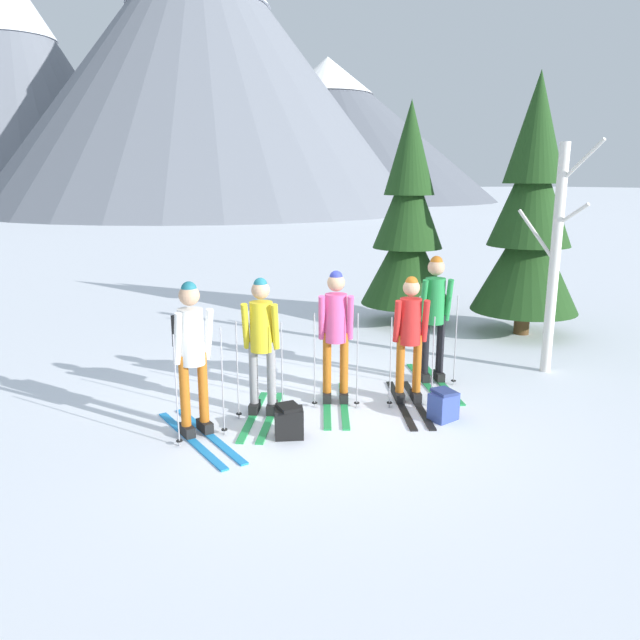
{
  "coord_description": "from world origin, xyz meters",
  "views": [
    {
      "loc": [
        -3.02,
        -6.52,
        2.84
      ],
      "look_at": [
        0.17,
        0.41,
        1.05
      ],
      "focal_mm": 33.49,
      "sensor_mm": 36.0,
      "label": 1
    }
  ],
  "objects_px": {
    "skier_in_green": "(434,311)",
    "backpack_on_snow_beside": "(289,422)",
    "pine_tree_mid": "(530,219)",
    "backpack_on_snow_front": "(443,405)",
    "pine_tree_near": "(408,225)",
    "skier_in_red": "(410,333)",
    "birch_tree_tall": "(555,257)",
    "skier_in_white": "(192,350)",
    "skier_in_pink": "(336,329)",
    "skier_in_yellow": "(262,338)"
  },
  "relations": [
    {
      "from": "skier_in_red",
      "to": "backpack_on_snow_beside",
      "type": "relative_size",
      "value": 4.48
    },
    {
      "from": "skier_in_pink",
      "to": "backpack_on_snow_front",
      "type": "distance_m",
      "value": 1.63
    },
    {
      "from": "skier_in_white",
      "to": "pine_tree_near",
      "type": "height_order",
      "value": "pine_tree_near"
    },
    {
      "from": "skier_in_pink",
      "to": "pine_tree_near",
      "type": "xyz_separation_m",
      "value": [
        3.23,
        3.37,
        0.99
      ]
    },
    {
      "from": "backpack_on_snow_front",
      "to": "backpack_on_snow_beside",
      "type": "bearing_deg",
      "value": 170.43
    },
    {
      "from": "skier_in_pink",
      "to": "birch_tree_tall",
      "type": "bearing_deg",
      "value": -2.81
    },
    {
      "from": "skier_in_yellow",
      "to": "backpack_on_snow_beside",
      "type": "relative_size",
      "value": 4.51
    },
    {
      "from": "skier_in_green",
      "to": "birch_tree_tall",
      "type": "relative_size",
      "value": 0.54
    },
    {
      "from": "skier_in_yellow",
      "to": "skier_in_red",
      "type": "xyz_separation_m",
      "value": [
        1.86,
        -0.41,
        -0.04
      ]
    },
    {
      "from": "skier_in_yellow",
      "to": "pine_tree_mid",
      "type": "height_order",
      "value": "pine_tree_mid"
    },
    {
      "from": "skier_in_pink",
      "to": "skier_in_red",
      "type": "height_order",
      "value": "skier_in_pink"
    },
    {
      "from": "skier_in_pink",
      "to": "backpack_on_snow_beside",
      "type": "height_order",
      "value": "skier_in_pink"
    },
    {
      "from": "skier_in_white",
      "to": "backpack_on_snow_beside",
      "type": "height_order",
      "value": "skier_in_white"
    },
    {
      "from": "skier_in_yellow",
      "to": "backpack_on_snow_front",
      "type": "height_order",
      "value": "skier_in_yellow"
    },
    {
      "from": "skier_in_green",
      "to": "backpack_on_snow_front",
      "type": "xyz_separation_m",
      "value": [
        -0.7,
        -1.25,
        -0.85
      ]
    },
    {
      "from": "skier_in_green",
      "to": "backpack_on_snow_beside",
      "type": "relative_size",
      "value": 4.79
    },
    {
      "from": "skier_in_green",
      "to": "birch_tree_tall",
      "type": "height_order",
      "value": "birch_tree_tall"
    },
    {
      "from": "skier_in_red",
      "to": "pine_tree_mid",
      "type": "bearing_deg",
      "value": 28.39
    },
    {
      "from": "skier_in_red",
      "to": "skier_in_green",
      "type": "bearing_deg",
      "value": 35.71
    },
    {
      "from": "birch_tree_tall",
      "to": "backpack_on_snow_beside",
      "type": "distance_m",
      "value": 4.75
    },
    {
      "from": "skier_in_red",
      "to": "birch_tree_tall",
      "type": "distance_m",
      "value": 2.74
    },
    {
      "from": "skier_in_green",
      "to": "backpack_on_snow_beside",
      "type": "distance_m",
      "value": 2.88
    },
    {
      "from": "skier_in_green",
      "to": "backpack_on_snow_beside",
      "type": "xyz_separation_m",
      "value": [
        -2.59,
        -0.93,
        -0.85
      ]
    },
    {
      "from": "skier_in_pink",
      "to": "pine_tree_mid",
      "type": "relative_size",
      "value": 0.37
    },
    {
      "from": "skier_in_pink",
      "to": "skier_in_red",
      "type": "distance_m",
      "value": 0.95
    },
    {
      "from": "skier_in_white",
      "to": "skier_in_pink",
      "type": "distance_m",
      "value": 1.92
    },
    {
      "from": "skier_in_white",
      "to": "skier_in_red",
      "type": "xyz_separation_m",
      "value": [
        2.78,
        -0.13,
        -0.07
      ]
    },
    {
      "from": "skier_in_pink",
      "to": "pine_tree_near",
      "type": "bearing_deg",
      "value": 46.26
    },
    {
      "from": "pine_tree_mid",
      "to": "skier_in_red",
      "type": "bearing_deg",
      "value": -151.61
    },
    {
      "from": "skier_in_pink",
      "to": "pine_tree_near",
      "type": "distance_m",
      "value": 4.78
    },
    {
      "from": "skier_in_green",
      "to": "pine_tree_mid",
      "type": "height_order",
      "value": "pine_tree_mid"
    },
    {
      "from": "pine_tree_near",
      "to": "backpack_on_snow_front",
      "type": "bearing_deg",
      "value": -117.33
    },
    {
      "from": "skier_in_pink",
      "to": "birch_tree_tall",
      "type": "height_order",
      "value": "birch_tree_tall"
    },
    {
      "from": "skier_in_green",
      "to": "birch_tree_tall",
      "type": "bearing_deg",
      "value": -10.31
    },
    {
      "from": "pine_tree_mid",
      "to": "birch_tree_tall",
      "type": "height_order",
      "value": "pine_tree_mid"
    },
    {
      "from": "pine_tree_mid",
      "to": "pine_tree_near",
      "type": "bearing_deg",
      "value": 133.27
    },
    {
      "from": "skier_in_yellow",
      "to": "backpack_on_snow_beside",
      "type": "bearing_deg",
      "value": -88.02
    },
    {
      "from": "backpack_on_snow_beside",
      "to": "skier_in_green",
      "type": "bearing_deg",
      "value": 19.81
    },
    {
      "from": "skier_in_red",
      "to": "birch_tree_tall",
      "type": "height_order",
      "value": "birch_tree_tall"
    },
    {
      "from": "pine_tree_mid",
      "to": "skier_in_green",
      "type": "bearing_deg",
      "value": -153.54
    },
    {
      "from": "skier_in_red",
      "to": "skier_in_green",
      "type": "height_order",
      "value": "skier_in_green"
    },
    {
      "from": "pine_tree_near",
      "to": "skier_in_green",
      "type": "bearing_deg",
      "value": -116.53
    },
    {
      "from": "skier_in_white",
      "to": "backpack_on_snow_front",
      "type": "xyz_separation_m",
      "value": [
        2.83,
        -0.83,
        -0.82
      ]
    },
    {
      "from": "pine_tree_mid",
      "to": "backpack_on_snow_front",
      "type": "distance_m",
      "value": 5.16
    },
    {
      "from": "skier_in_yellow",
      "to": "backpack_on_snow_front",
      "type": "xyz_separation_m",
      "value": [
        1.91,
        -1.11,
        -0.78
      ]
    },
    {
      "from": "skier_in_red",
      "to": "pine_tree_mid",
      "type": "xyz_separation_m",
      "value": [
        3.9,
        2.11,
        1.22
      ]
    },
    {
      "from": "skier_in_white",
      "to": "pine_tree_mid",
      "type": "height_order",
      "value": "pine_tree_mid"
    },
    {
      "from": "skier_in_pink",
      "to": "pine_tree_near",
      "type": "relative_size",
      "value": 0.4
    },
    {
      "from": "pine_tree_mid",
      "to": "birch_tree_tall",
      "type": "distance_m",
      "value": 2.34
    },
    {
      "from": "skier_in_white",
      "to": "birch_tree_tall",
      "type": "bearing_deg",
      "value": 0.84
    }
  ]
}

